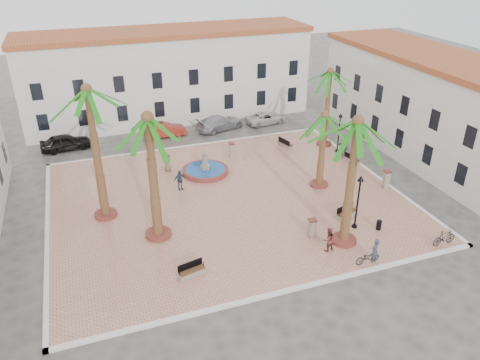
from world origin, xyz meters
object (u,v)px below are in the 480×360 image
(palm_sw, at_px, (149,132))
(car_white, at_px, (266,118))
(palm_nw, at_px, (89,103))
(cyclist_a, at_px, (375,250))
(palm_s, at_px, (356,136))
(pedestrian_north, at_px, (151,145))
(pedestrian_fountain_b, at_px, (180,180))
(bench_ne, at_px, (285,145))
(pedestrian_fountain_a, at_px, (168,162))
(lamppost_e, at_px, (340,126))
(bollard_n, at_px, (232,150))
(lamppost_s, at_px, (359,193))
(pedestrian_east, at_px, (344,147))
(car_red, at_px, (165,130))
(bollard_se, at_px, (312,228))
(cyclist_b, at_px, (328,240))
(bench_se, at_px, (346,214))
(car_black, at_px, (65,142))
(bench_s, at_px, (192,272))
(bicycle_b, at_px, (444,238))
(bollard_e, at_px, (386,179))
(litter_bin, at_px, (379,225))
(palm_e, at_px, (324,125))
(bench_e, at_px, (352,160))
(palm_ne, at_px, (330,80))
(bicycle_a, at_px, (368,257))
(car_silver, at_px, (220,123))

(palm_sw, xyz_separation_m, car_white, (15.08, 17.59, -6.99))
(palm_nw, distance_m, car_white, 24.16)
(palm_sw, height_order, cyclist_a, palm_sw)
(cyclist_a, bearing_deg, palm_s, -97.73)
(pedestrian_north, bearing_deg, pedestrian_fountain_b, 174.99)
(bench_ne, distance_m, pedestrian_north, 12.60)
(palm_s, distance_m, pedestrian_fountain_a, 17.96)
(lamppost_e, bearing_deg, bollard_n, 168.57)
(lamppost_s, bearing_deg, bollard_n, 107.57)
(palm_s, height_order, pedestrian_east, palm_s)
(palm_nw, relative_size, bollard_n, 6.65)
(car_red, bearing_deg, pedestrian_east, -127.89)
(bollard_se, relative_size, cyclist_a, 0.83)
(pedestrian_fountain_a, xyz_separation_m, car_white, (12.42, 8.14, -0.34))
(cyclist_b, xyz_separation_m, car_red, (-5.77, 22.84, -0.27))
(bench_se, height_order, lamppost_s, lamppost_s)
(lamppost_s, bearing_deg, car_black, 131.20)
(bench_ne, xyz_separation_m, lamppost_s, (-1.26, -14.16, 2.46))
(cyclist_a, distance_m, car_black, 30.21)
(bench_s, bearing_deg, cyclist_a, -25.76)
(bicycle_b, xyz_separation_m, pedestrian_fountain_b, (-14.40, 13.11, 0.29))
(bicycle_b, distance_m, car_red, 28.11)
(bench_se, xyz_separation_m, pedestrian_north, (-11.14, 15.76, 0.56))
(bollard_e, bearing_deg, litter_bin, -129.09)
(palm_e, xyz_separation_m, bench_ne, (0.63, 7.88, -4.95))
(bench_e, distance_m, car_black, 26.57)
(palm_sw, xyz_separation_m, car_black, (-5.44, 17.42, -6.82))
(palm_nw, bearing_deg, bench_se, -20.39)
(bicycle_b, distance_m, pedestrian_fountain_b, 19.48)
(palm_nw, distance_m, pedestrian_north, 13.34)
(palm_s, relative_size, bollard_n, 6.01)
(bench_s, relative_size, cyclist_b, 1.07)
(lamppost_s, xyz_separation_m, pedestrian_fountain_b, (-10.07, 9.40, -1.89))
(palm_sw, height_order, palm_ne, palm_sw)
(bicycle_a, relative_size, bicycle_b, 0.92)
(palm_nw, height_order, bench_e, palm_nw)
(car_silver, bearing_deg, bench_ne, -165.49)
(lamppost_e, bearing_deg, litter_bin, -107.82)
(bench_ne, xyz_separation_m, car_black, (-19.62, 6.82, 0.36))
(bench_e, bearing_deg, pedestrian_north, 51.62)
(pedestrian_north, bearing_deg, bench_ne, -115.28)
(palm_e, relative_size, bench_s, 3.56)
(pedestrian_fountain_b, bearing_deg, bollard_n, 25.57)
(palm_s, relative_size, palm_e, 1.40)
(pedestrian_north, bearing_deg, lamppost_s, -159.10)
(palm_e, bearing_deg, palm_sw, -168.64)
(palm_s, relative_size, pedestrian_fountain_b, 5.32)
(cyclist_a, distance_m, pedestrian_fountain_b, 15.96)
(bollard_e, relative_size, bicycle_b, 0.84)
(lamppost_s, distance_m, lamppost_e, 12.84)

